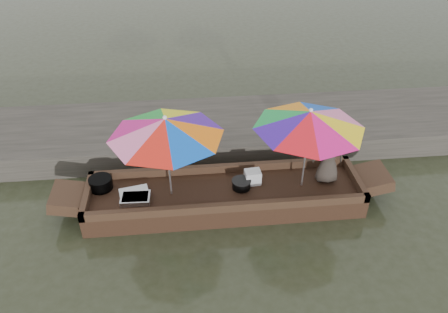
{
  "coord_description": "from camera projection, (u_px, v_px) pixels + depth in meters",
  "views": [
    {
      "loc": [
        -0.62,
        -5.97,
        5.22
      ],
      "look_at": [
        0.0,
        0.1,
        1.0
      ],
      "focal_mm": 35.0,
      "sensor_mm": 36.0,
      "label": 1
    }
  ],
  "objects": [
    {
      "name": "dock",
      "position": [
        214.0,
        130.0,
        9.56
      ],
      "size": [
        22.0,
        2.2,
        0.5
      ],
      "primitive_type": "cube",
      "color": "#2D2B26",
      "rests_on": "ground"
    },
    {
      "name": "cooking_pot",
      "position": [
        101.0,
        183.0,
        7.69
      ],
      "size": [
        0.4,
        0.4,
        0.21
      ],
      "primitive_type": "cylinder",
      "color": "black",
      "rests_on": "boat_hull"
    },
    {
      "name": "supply_bag",
      "position": [
        253.0,
        177.0,
        7.8
      ],
      "size": [
        0.3,
        0.24,
        0.26
      ],
      "primitive_type": "cube",
      "rotation": [
        0.0,
        0.0,
        0.08
      ],
      "color": "silver",
      "rests_on": "boat_hull"
    },
    {
      "name": "tray_scallop",
      "position": [
        134.0,
        193.0,
        7.58
      ],
      "size": [
        0.56,
        0.44,
        0.06
      ],
      "primitive_type": "cube",
      "rotation": [
        0.0,
        0.0,
        0.21
      ],
      "color": "silver",
      "rests_on": "boat_hull"
    },
    {
      "name": "boat_hull",
      "position": [
        225.0,
        197.0,
        7.81
      ],
      "size": [
        4.84,
        1.2,
        0.35
      ],
      "primitive_type": "cube",
      "color": "black",
      "rests_on": "water"
    },
    {
      "name": "umbrella_bow",
      "position": [
        168.0,
        157.0,
        7.19
      ],
      "size": [
        2.08,
        2.08,
        1.55
      ],
      "primitive_type": null,
      "rotation": [
        0.0,
        0.0,
        0.11
      ],
      "color": "#4814A5",
      "rests_on": "boat_hull"
    },
    {
      "name": "tray_crayfish",
      "position": [
        135.0,
        198.0,
        7.45
      ],
      "size": [
        0.51,
        0.37,
        0.09
      ],
      "primitive_type": "cube",
      "rotation": [
        0.0,
        0.0,
        -0.04
      ],
      "color": "silver",
      "rests_on": "boat_hull"
    },
    {
      "name": "water",
      "position": [
        225.0,
        205.0,
        7.91
      ],
      "size": [
        80.0,
        80.0,
        0.0
      ],
      "primitive_type": "plane",
      "color": "#262A19",
      "rests_on": "ground"
    },
    {
      "name": "vendor",
      "position": [
        329.0,
        155.0,
        7.64
      ],
      "size": [
        0.57,
        0.39,
        1.11
      ],
      "primitive_type": "imported",
      "rotation": [
        0.0,
        0.0,
        3.07
      ],
      "color": "#342D27",
      "rests_on": "boat_hull"
    },
    {
      "name": "umbrella_stern",
      "position": [
        306.0,
        149.0,
        7.38
      ],
      "size": [
        2.01,
        2.01,
        1.55
      ],
      "primitive_type": null,
      "rotation": [
        0.0,
        0.0,
        -0.09
      ],
      "color": "pink",
      "rests_on": "boat_hull"
    },
    {
      "name": "charcoal_grill",
      "position": [
        241.0,
        184.0,
        7.71
      ],
      "size": [
        0.32,
        0.32,
        0.15
      ],
      "primitive_type": "cylinder",
      "color": "black",
      "rests_on": "boat_hull"
    }
  ]
}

